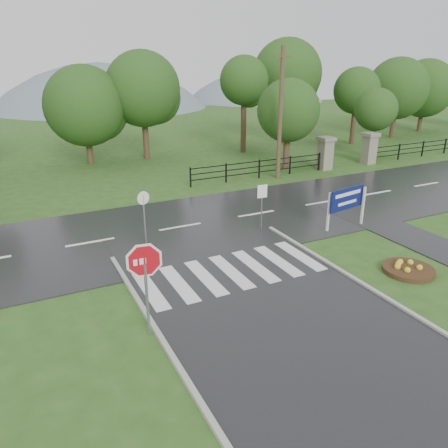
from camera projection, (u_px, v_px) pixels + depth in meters
ground at (318, 351)px, 11.47m from camera, size 120.00×120.00×0.00m
main_road at (180, 228)px, 19.83m from camera, size 90.00×8.00×0.04m
walkway at (421, 241)px, 18.37m from camera, size 2.20×11.00×0.04m
crosswalk at (231, 271)px, 15.63m from camera, size 6.50×2.80×0.02m
pillar_west at (325, 153)px, 29.87m from camera, size 1.00×1.00×2.24m
pillar_east at (369, 148)px, 31.55m from camera, size 1.00×1.00×2.24m
fence_west at (259, 167)px, 27.84m from camera, size 9.58×0.08×1.20m
hills at (84, 204)px, 72.79m from camera, size 102.00×48.00×48.00m
treeline at (124, 164)px, 31.96m from camera, size 83.20×5.20×10.00m
stop_sign at (145, 269)px, 11.42m from camera, size 1.29×0.22×2.94m
estate_billboard at (347, 201)px, 19.35m from camera, size 2.13×0.45×1.89m
flower_bed at (408, 269)px, 15.66m from camera, size 1.81×1.81×0.36m
reg_sign_small at (262, 199)px, 18.94m from camera, size 0.47×0.06×2.13m
reg_sign_round at (144, 212)px, 17.38m from camera, size 0.53×0.18×2.34m
utility_pole_east at (280, 114)px, 26.70m from camera, size 1.39×0.41×7.93m
entrance_tree_left at (288, 111)px, 29.23m from camera, size 4.21×4.21×6.06m
entrance_tree_right at (376, 110)px, 32.66m from camera, size 3.17×3.17×5.22m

